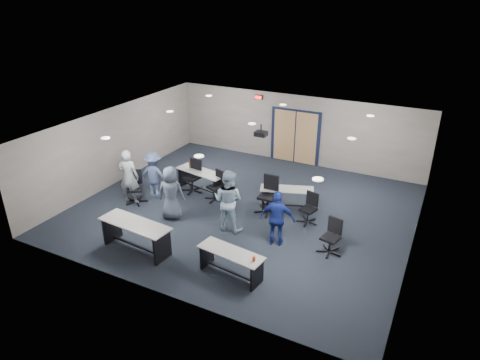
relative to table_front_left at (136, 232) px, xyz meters
The scene contains 25 objects.
floor 3.72m from the table_front_left, 65.42° to the left, with size 10.00×10.00×0.00m, color black.
back_wall 8.03m from the table_front_left, 78.97° to the left, with size 10.00×0.04×2.70m, color slate.
front_wall 2.07m from the table_front_left, 37.12° to the right, with size 10.00×0.04×2.70m, color slate.
left_wall 4.88m from the table_front_left, 136.08° to the left, with size 0.04×9.00×2.70m, color slate.
right_wall 7.38m from the table_front_left, 27.11° to the left, with size 0.04×9.00×2.70m, color slate.
ceiling 4.25m from the table_front_left, 65.42° to the left, with size 10.00×9.00×0.04m, color white.
double_door 7.97m from the table_front_left, 78.92° to the left, with size 2.00×0.07×2.20m.
exit_sign 8.01m from the table_front_left, 90.52° to the left, with size 0.32×0.07×0.18m.
ceiling_projector 4.64m from the table_front_left, 64.54° to the left, with size 0.35×0.32×0.37m.
ceiling_can_lights 4.44m from the table_front_left, 66.95° to the left, with size 6.24×5.74×0.02m, color silver, non-canonical shape.
table_front_left is the anchor object (origin of this frame).
table_front_right 2.77m from the table_front_left, ahead, with size 1.73×0.78×0.79m.
table_back_left 3.87m from the table_front_left, 95.58° to the left, with size 1.90×0.94×1.01m.
table_back_right 4.85m from the table_front_left, 56.51° to the left, with size 1.75×1.08×0.67m.
chair_back_a 3.76m from the table_front_left, 99.78° to the left, with size 0.70×0.70×1.12m, color black, non-canonical shape.
chair_back_b 3.52m from the table_front_left, 83.45° to the left, with size 0.63×0.63×1.00m, color black, non-canonical shape.
chair_back_c 4.16m from the table_front_left, 57.04° to the left, with size 0.74×0.74×1.18m, color black, non-canonical shape.
chair_back_d 4.97m from the table_front_left, 43.97° to the left, with size 0.59×0.59×0.94m, color black, non-canonical shape.
chair_loose_left 2.83m from the table_front_left, 130.02° to the left, with size 0.67×0.67×1.07m, color black, non-canonical shape.
chair_loose_right 5.11m from the table_front_left, 25.55° to the left, with size 0.61×0.61×0.96m, color black, non-canonical shape.
person_gray 2.88m from the table_front_left, 133.17° to the left, with size 0.67×0.44×1.83m, color #919A9E.
person_plaid 1.90m from the table_front_left, 95.47° to the left, with size 0.81×0.53×1.66m, color #4D576A.
person_lightblue 2.67m from the table_front_left, 51.57° to the left, with size 0.89×0.69×1.83m, color #9CB8CF.
person_navy 3.76m from the table_front_left, 31.37° to the left, with size 0.93×0.39×1.59m, color navy.
person_back 3.17m from the table_front_left, 118.48° to the left, with size 1.02×0.59×1.59m, color #46557E.
Camera 1 is at (5.30, -10.69, 6.46)m, focal length 32.00 mm.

